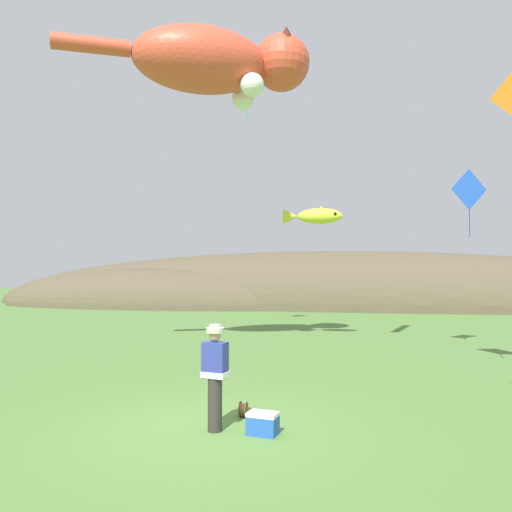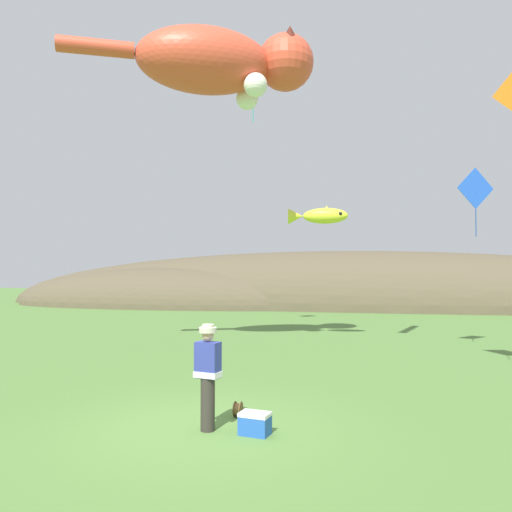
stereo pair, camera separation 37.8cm
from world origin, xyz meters
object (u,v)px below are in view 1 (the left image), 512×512
kite_giant_cat (219,62)px  kite_diamond_teal (247,89)px  festival_attendant (215,374)px  picnic_cooler (263,423)px  kite_fish_windsock (313,216)px  kite_spool (243,409)px  kite_diamond_blue (469,190)px

kite_giant_cat → kite_diamond_teal: size_ratio=3.66×
festival_attendant → picnic_cooler: size_ratio=3.32×
kite_fish_windsock → kite_diamond_teal: 6.95m
kite_spool → festival_attendant: bearing=-107.3°
kite_spool → kite_diamond_teal: kite_diamond_teal is taller
festival_attendant → kite_diamond_blue: (5.89, 9.34, 4.39)m
picnic_cooler → kite_giant_cat: size_ratio=0.07×
kite_spool → picnic_cooler: 1.05m
kite_giant_cat → kite_fish_windsock: 6.48m
kite_fish_windsock → kite_diamond_blue: (5.27, -1.62, 0.56)m
picnic_cooler → kite_fish_windsock: bearing=91.0°
kite_fish_windsock → kite_diamond_blue: bearing=-17.0°
kite_spool → picnic_cooler: (0.54, -0.89, 0.04)m
festival_attendant → kite_diamond_teal: kite_diamond_teal is taller
kite_spool → kite_fish_windsock: bearing=88.0°
kite_fish_windsock → kite_diamond_teal: bearing=146.8°
festival_attendant → kite_giant_cat: bearing=105.9°
kite_giant_cat → kite_diamond_teal: bearing=92.9°
festival_attendant → kite_fish_windsock: size_ratio=0.77×
festival_attendant → kite_giant_cat: kite_giant_cat is taller
kite_diamond_blue → festival_attendant: bearing=-122.3°
kite_diamond_teal → festival_attendant: bearing=-79.3°
picnic_cooler → kite_fish_windsock: kite_fish_windsock is taller
festival_attendant → kite_diamond_blue: bearing=57.7°
kite_giant_cat → kite_diamond_blue: 9.29m
kite_spool → picnic_cooler: picnic_cooler is taller
kite_spool → kite_giant_cat: (-2.46, 6.79, 9.48)m
festival_attendant → kite_fish_windsock: 11.62m
kite_diamond_teal → kite_spool: bearing=-77.3°
kite_spool → kite_giant_cat: bearing=109.9°
festival_attendant → kite_diamond_teal: (-2.46, 12.96, 9.72)m
kite_spool → kite_diamond_teal: bearing=102.7°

